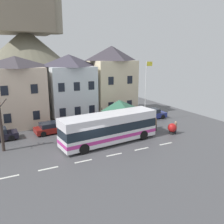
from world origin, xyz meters
TOP-DOWN VIEW (x-y plane):
  - ground_plane at (0.00, -0.00)m, footprint 40.00×60.00m
  - townhouse_01 at (-5.18, 12.20)m, footprint 6.49×6.46m
  - townhouse_02 at (1.70, 12.07)m, footprint 6.03×6.20m
  - townhouse_03 at (8.12, 11.81)m, footprint 6.04×5.68m
  - hilltop_castle at (-1.01, 33.68)m, footprint 33.47×33.47m
  - transit_bus at (2.50, 0.99)m, footprint 10.70×3.63m
  - bus_shelter at (5.82, 5.06)m, footprint 3.60×3.60m
  - parked_car_00 at (-2.21, 6.79)m, footprint 4.22×2.23m
  - parked_car_02 at (11.81, 6.67)m, footprint 4.56×2.01m
  - parked_car_03 at (7.00, 6.57)m, footprint 4.03×2.20m
  - pedestrian_00 at (9.13, 1.98)m, footprint 0.34×0.34m
  - pedestrian_01 at (9.54, 2.76)m, footprint 0.35×0.35m
  - pedestrian_02 at (10.47, -0.04)m, footprint 0.34×0.35m
  - pedestrian_03 at (7.80, 3.28)m, footprint 0.34×0.34m
  - public_bench at (7.69, 7.37)m, footprint 1.75×0.48m
  - flagpole at (9.91, 5.29)m, footprint 0.95×0.10m
  - harbour_buoy at (10.13, 0.13)m, footprint 1.03×1.03m
  - bare_tree_00 at (-7.60, 3.53)m, footprint 1.85×1.62m

SIDE VIEW (x-z plane):
  - ground_plane at x=0.00m, z-range -0.06..0.00m
  - public_bench at x=7.69m, z-range 0.04..0.91m
  - parked_car_00 at x=-2.21m, z-range -0.01..1.28m
  - parked_car_03 at x=7.00m, z-range -0.02..1.37m
  - parked_car_02 at x=11.81m, z-range -0.02..1.43m
  - harbour_buoy at x=10.13m, z-range 0.07..1.35m
  - pedestrian_01 at x=9.54m, z-range 0.05..1.54m
  - pedestrian_03 at x=7.80m, z-range 0.10..1.66m
  - pedestrian_02 at x=10.47m, z-range 0.12..1.65m
  - pedestrian_00 at x=9.13m, z-range 0.11..1.72m
  - transit_bus at x=2.50m, z-range 0.02..3.10m
  - bare_tree_00 at x=-7.60m, z-range 0.02..5.18m
  - bus_shelter at x=5.82m, z-range 1.18..4.73m
  - townhouse_01 at x=-5.18m, z-range 0.00..8.83m
  - townhouse_02 at x=1.70m, z-range 0.00..9.04m
  - flagpole at x=9.91m, z-range 0.58..8.78m
  - townhouse_03 at x=8.12m, z-range 0.00..10.26m
  - hilltop_castle at x=-1.01m, z-range -3.46..18.93m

